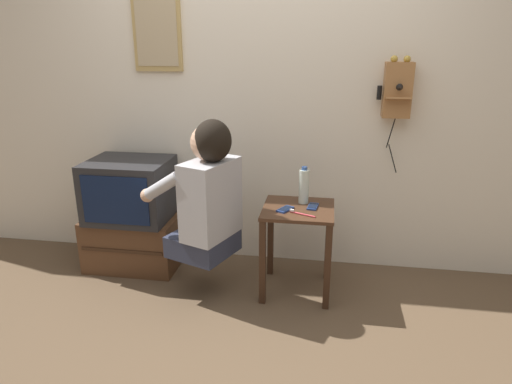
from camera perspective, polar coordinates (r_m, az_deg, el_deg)
name	(u,v)px	position (r m, az deg, el deg)	size (l,w,h in m)	color
ground_plane	(235,335)	(2.76, -2.63, -17.41)	(14.00, 14.00, 0.00)	brown
wall_back	(262,91)	(3.28, 0.80, 12.49)	(6.80, 0.05, 2.55)	silver
side_table	(298,229)	(3.00, 5.24, -4.57)	(0.46, 0.45, 0.59)	#422819
person	(207,192)	(2.85, -6.12, -0.06)	(0.62, 0.55, 0.89)	#2D3347
tv_stand	(134,242)	(3.53, -15.05, -6.01)	(0.66, 0.41, 0.39)	#51331E
television	(130,190)	(3.38, -15.49, 0.29)	(0.57, 0.48, 0.43)	#232326
wall_phone_antique	(397,90)	(3.19, 17.25, 12.12)	(0.22, 0.19, 0.77)	#9E6B3D
framed_picture	(157,34)	(3.41, -12.26, 18.76)	(0.35, 0.03, 0.50)	tan
cell_phone_held	(285,209)	(2.89, 3.67, -2.16)	(0.11, 0.14, 0.01)	navy
cell_phone_spare	(313,206)	(2.96, 7.12, -1.81)	(0.08, 0.13, 0.01)	navy
water_bottle	(304,186)	(3.00, 6.01, 0.75)	(0.07, 0.07, 0.25)	silver
toothbrush	(301,213)	(2.83, 5.60, -2.69)	(0.16, 0.08, 0.02)	#D83F4C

